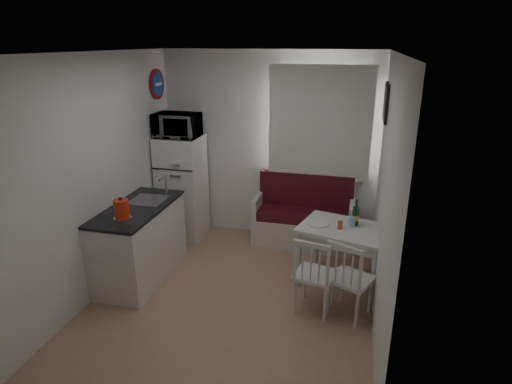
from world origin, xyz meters
The scene contains 22 objects.
floor centered at (0.00, 0.00, 0.00)m, with size 3.00×3.50×0.02m, color tan.
ceiling centered at (0.00, 0.00, 2.60)m, with size 3.00×3.50×0.02m, color white.
wall_back centered at (0.00, 1.75, 1.30)m, with size 3.00×0.02×2.60m, color white.
wall_front centered at (0.00, -1.75, 1.30)m, with size 3.00×0.02×2.60m, color white.
wall_left centered at (-1.50, 0.00, 1.30)m, with size 0.02×3.50×2.60m, color white.
wall_right centered at (1.50, 0.00, 1.30)m, with size 0.02×3.50×2.60m, color white.
window centered at (0.70, 1.72, 1.62)m, with size 1.22×0.06×1.47m, color silver.
curtain centered at (0.70, 1.65, 1.68)m, with size 1.35×0.02×1.50m, color white.
kitchen_counter centered at (-1.20, 0.16, 0.46)m, with size 0.62×1.32×1.16m.
wall_sign centered at (-1.47, 1.45, 2.15)m, with size 0.40×0.40×0.03m, color navy.
picture_frame centered at (1.48, 1.10, 2.05)m, with size 0.04×0.52×0.42m, color black.
bench centered at (0.56, 1.51, 0.32)m, with size 1.37×0.53×0.98m.
dining_table centered at (1.14, 0.54, 0.64)m, with size 1.11×0.90×0.72m.
chair_left centered at (0.89, -0.11, 0.53)m, with size 0.47×0.45×0.46m.
chair_right centered at (1.25, -0.11, 0.53)m, with size 0.52×0.53×0.46m.
fridge centered at (-1.18, 1.40, 0.73)m, with size 0.58×0.58×1.46m, color white.
microwave centered at (-1.18, 1.35, 1.62)m, with size 0.59×0.40×0.33m, color white.
kettle centered at (-1.15, -0.23, 1.03)m, with size 0.19×0.19×0.25m, color red.
wine_bottle centered at (1.25, 0.64, 0.88)m, with size 0.08×0.08×0.31m, color #123A20, non-canonical shape.
drinking_glass_orange centered at (1.09, 0.49, 0.77)m, with size 0.06×0.06×0.09m, color #DB5024.
drinking_glass_blue centered at (1.22, 0.59, 0.78)m, with size 0.07×0.07×0.11m, color #7FBAD8.
plate centered at (0.84, 0.56, 0.73)m, with size 0.25×0.25×0.02m, color white.
Camera 1 is at (1.23, -3.95, 2.70)m, focal length 30.00 mm.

